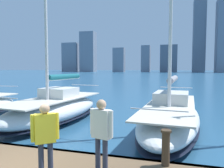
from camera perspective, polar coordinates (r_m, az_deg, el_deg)
The scene contains 7 objects.
dock_pier at distance 6.42m, azimuth -24.46°, elevation -19.08°, with size 28.00×2.80×0.60m.
city_skyline at distance 166.50m, azimuth 17.70°, elevation 9.31°, with size 172.69×20.46×52.08m.
sailboat_grey at distance 11.19m, azimuth 14.96°, elevation -7.96°, with size 3.37×9.28×10.79m.
sailboat_teal at distance 12.83m, azimuth -14.72°, elevation -6.22°, with size 3.71×8.05×10.94m.
person_white_shirt at distance 5.17m, azimuth -2.80°, elevation -11.58°, with size 0.61×0.32×1.72m.
person_yellow_shirt at distance 5.17m, azimuth -17.05°, elevation -12.18°, with size 0.49×0.43×1.66m.
mooring_post at distance 5.82m, azimuth 13.87°, elevation -15.70°, with size 0.26×0.26×0.91m.
Camera 1 is at (-3.88, 4.37, 3.04)m, focal length 35.00 mm.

